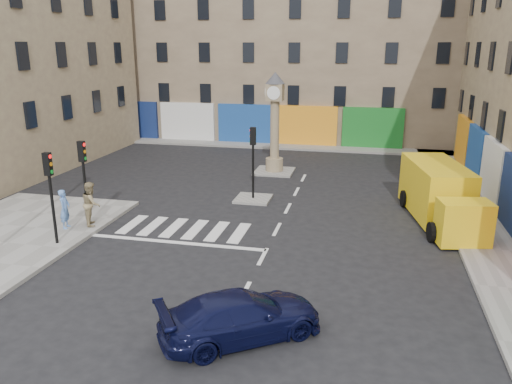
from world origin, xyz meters
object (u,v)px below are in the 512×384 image
(traffic_light_left_near, at_px, (50,184))
(pedestrian_blue, at_px, (65,209))
(traffic_light_left_far, at_px, (84,169))
(yellow_van, at_px, (440,194))
(traffic_light_island, at_px, (253,151))
(clock_pillar, at_px, (275,116))
(pedestrian_tan, at_px, (91,203))
(navy_sedan, at_px, (241,316))

(traffic_light_left_near, relative_size, pedestrian_blue, 2.16)
(traffic_light_left_far, bearing_deg, yellow_van, 15.36)
(traffic_light_island, xyz_separation_m, pedestrian_blue, (-6.91, -6.17, -1.58))
(traffic_light_island, xyz_separation_m, clock_pillar, (0.00, 6.00, 0.96))
(traffic_light_left_near, xyz_separation_m, pedestrian_tan, (0.30, 2.26, -1.50))
(navy_sedan, relative_size, pedestrian_blue, 2.65)
(traffic_light_left_far, height_order, pedestrian_tan, traffic_light_left_far)
(traffic_light_island, bearing_deg, pedestrian_blue, -138.25)
(traffic_light_left_far, xyz_separation_m, yellow_van, (15.31, 4.21, -1.37))
(traffic_light_left_far, xyz_separation_m, navy_sedan, (8.84, -7.08, -1.96))
(clock_pillar, distance_m, navy_sedan, 18.87)
(clock_pillar, relative_size, yellow_van, 0.85)
(traffic_light_left_far, distance_m, yellow_van, 15.94)
(traffic_light_left_near, height_order, navy_sedan, traffic_light_left_near)
(traffic_light_left_near, bearing_deg, traffic_light_island, 51.07)
(navy_sedan, distance_m, pedestrian_tan, 11.01)
(pedestrian_tan, bearing_deg, yellow_van, -100.84)
(traffic_light_left_near, bearing_deg, pedestrian_blue, 110.47)
(navy_sedan, relative_size, pedestrian_tan, 2.34)
(clock_pillar, bearing_deg, navy_sedan, -82.18)
(traffic_light_island, distance_m, navy_sedan, 12.88)
(pedestrian_blue, bearing_deg, traffic_light_left_near, -169.91)
(clock_pillar, bearing_deg, traffic_light_left_near, -114.55)
(clock_pillar, height_order, pedestrian_blue, clock_pillar)
(traffic_light_left_near, height_order, traffic_light_island, traffic_light_left_near)
(pedestrian_blue, bearing_deg, traffic_light_island, -58.63)
(navy_sedan, bearing_deg, traffic_light_left_far, 15.91)
(clock_pillar, distance_m, yellow_van, 11.76)
(traffic_light_island, xyz_separation_m, yellow_van, (9.01, -1.19, -1.34))
(traffic_light_island, bearing_deg, navy_sedan, -78.50)
(traffic_light_left_far, height_order, traffic_light_island, traffic_light_left_far)
(traffic_light_left_far, xyz_separation_m, traffic_light_island, (6.30, 5.40, -0.03))
(traffic_light_left_far, distance_m, pedestrian_blue, 1.89)
(clock_pillar, relative_size, navy_sedan, 1.34)
(traffic_light_left_far, relative_size, clock_pillar, 0.61)
(yellow_van, distance_m, pedestrian_tan, 15.63)
(navy_sedan, bearing_deg, yellow_van, -65.24)
(pedestrian_blue, bearing_deg, yellow_van, -83.03)
(navy_sedan, xyz_separation_m, pedestrian_tan, (-8.54, 6.94, 0.46))
(traffic_light_left_near, distance_m, navy_sedan, 10.19)
(pedestrian_tan, bearing_deg, clock_pillar, -54.46)
(navy_sedan, xyz_separation_m, yellow_van, (6.47, 11.29, 0.59))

